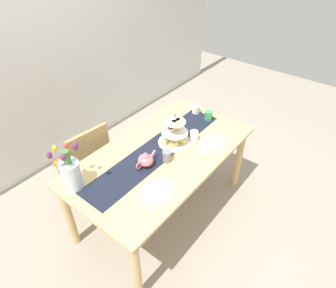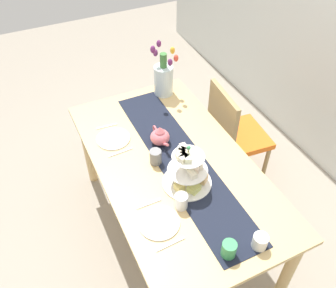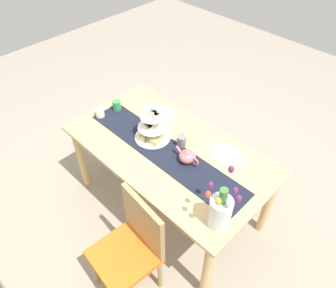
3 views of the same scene
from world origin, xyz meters
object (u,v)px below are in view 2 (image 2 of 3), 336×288
(fork_left, at_px, (107,126))
(mug_white_text, at_px, (181,201))
(dining_table, at_px, (173,174))
(dinner_plate_right, at_px, (159,223))
(tiered_cake_stand, at_px, (188,171))
(chair_left, at_px, (233,132))
(knife_left, at_px, (121,152))
(tulip_vase, at_px, (164,77))
(mug_orange, at_px, (229,249))
(dinner_plate_left, at_px, (113,139))
(mug_grey, at_px, (156,157))
(fork_right, at_px, (149,204))
(knife_right, at_px, (171,244))
(teapot, at_px, (160,136))
(cream_jug, at_px, (260,242))

(fork_left, distance_m, mug_white_text, 0.87)
(dining_table, xyz_separation_m, dinner_plate_right, (0.38, -0.27, 0.11))
(tiered_cake_stand, bearing_deg, mug_white_text, -39.08)
(chair_left, height_order, knife_left, chair_left)
(mug_white_text, bearing_deg, knife_left, -164.10)
(tulip_vase, bearing_deg, chair_left, 46.67)
(dining_table, xyz_separation_m, chair_left, (-0.32, 0.69, -0.16))
(mug_white_text, xyz_separation_m, mug_orange, (0.37, 0.08, 0.00))
(dinner_plate_left, bearing_deg, dinner_plate_right, 0.00)
(chair_left, bearing_deg, mug_grey, -71.46)
(fork_right, relative_size, mug_white_text, 1.58)
(dinner_plate_left, bearing_deg, mug_orange, 12.48)
(fork_right, height_order, knife_right, same)
(fork_left, xyz_separation_m, mug_orange, (1.22, 0.24, 0.04))
(teapot, relative_size, tulip_vase, 0.53)
(tulip_vase, xyz_separation_m, cream_jug, (1.45, -0.13, -0.10))
(teapot, distance_m, dinner_plate_left, 0.33)
(cream_jug, relative_size, fork_right, 0.57)
(dinner_plate_left, height_order, mug_white_text, mug_white_text)
(chair_left, bearing_deg, fork_left, -101.95)
(tulip_vase, relative_size, fork_right, 3.00)
(mug_grey, bearing_deg, dinner_plate_right, -21.85)
(dining_table, distance_m, dinner_plate_left, 0.48)
(dinner_plate_right, distance_m, knife_right, 0.15)
(tulip_vase, distance_m, dinner_plate_left, 0.66)
(tulip_vase, bearing_deg, mug_grey, -28.90)
(tulip_vase, height_order, dinner_plate_left, tulip_vase)
(fork_left, height_order, dinner_plate_right, dinner_plate_right)
(fork_left, bearing_deg, tulip_vase, 110.00)
(cream_jug, bearing_deg, knife_right, -116.75)
(cream_jug, bearing_deg, fork_left, -161.89)
(knife_left, height_order, mug_grey, mug_grey)
(knife_left, bearing_deg, dining_table, 49.22)
(fork_right, bearing_deg, knife_left, 180.00)
(cream_jug, height_order, fork_left, cream_jug)
(tiered_cake_stand, distance_m, knife_left, 0.51)
(cream_jug, distance_m, fork_left, 1.32)
(cream_jug, bearing_deg, mug_white_text, -148.09)
(tiered_cake_stand, distance_m, tulip_vase, 0.94)
(tiered_cake_stand, height_order, mug_grey, tiered_cake_stand)
(fork_left, distance_m, knife_right, 1.05)
(fork_right, bearing_deg, dinner_plate_right, 0.00)
(dinner_plate_left, height_order, mug_grey, mug_grey)
(knife_left, bearing_deg, teapot, 84.12)
(cream_jug, distance_m, mug_white_text, 0.47)
(dinner_plate_right, xyz_separation_m, mug_white_text, (-0.05, 0.16, 0.04))
(cream_jug, distance_m, dinner_plate_left, 1.18)
(mug_grey, height_order, mug_orange, mug_grey)
(dinner_plate_right, distance_m, mug_grey, 0.47)
(fork_left, distance_m, fork_right, 0.76)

